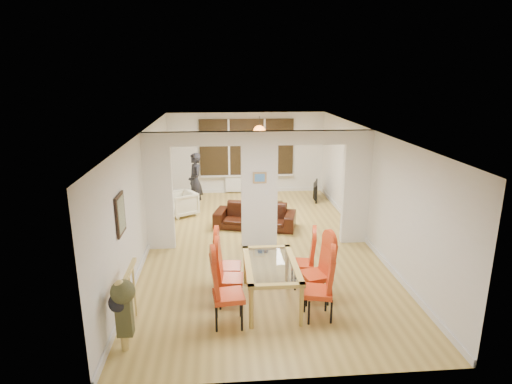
{
  "coord_description": "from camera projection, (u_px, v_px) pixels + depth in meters",
  "views": [
    {
      "loc": [
        -0.83,
        -9.1,
        3.81
      ],
      "look_at": [
        -0.02,
        0.6,
        1.08
      ],
      "focal_mm": 30.0,
      "sensor_mm": 36.0,
      "label": 1
    }
  ],
  "objects": [
    {
      "name": "room_walls",
      "position": [
        259.0,
        190.0,
        9.47
      ],
      "size": [
        5.0,
        9.0,
        2.6
      ],
      "primitive_type": null,
      "color": "silver",
      "rests_on": "floor"
    },
    {
      "name": "shoes",
      "position": [
        263.0,
        250.0,
        9.41
      ],
      "size": [
        0.22,
        0.24,
        0.09
      ],
      "primitive_type": null,
      "color": "black",
      "rests_on": "floor"
    },
    {
      "name": "person",
      "position": [
        195.0,
        182.0,
        12.12
      ],
      "size": [
        0.69,
        0.56,
        1.64
      ],
      "primitive_type": "imported",
      "rotation": [
        0.0,
        0.0,
        -1.25
      ],
      "color": "black",
      "rests_on": "floor"
    },
    {
      "name": "dining_chair_lb",
      "position": [
        230.0,
        275.0,
        7.16
      ],
      "size": [
        0.47,
        0.47,
        1.07
      ],
      "primitive_type": null,
      "rotation": [
        0.0,
        0.0,
        -0.09
      ],
      "color": "red",
      "rests_on": "floor"
    },
    {
      "name": "bottle",
      "position": [
        259.0,
        200.0,
        11.92
      ],
      "size": [
        0.07,
        0.07,
        0.27
      ],
      "primitive_type": "cylinder",
      "color": "#143F19",
      "rests_on": "coffee_table"
    },
    {
      "name": "radiator",
      "position": [
        247.0,
        184.0,
        13.97
      ],
      "size": [
        1.4,
        0.08,
        0.5
      ],
      "primitive_type": "cube",
      "color": "white",
      "rests_on": "floor"
    },
    {
      "name": "bowl",
      "position": [
        257.0,
        203.0,
        12.06
      ],
      "size": [
        0.2,
        0.2,
        0.05
      ],
      "primitive_type": "imported",
      "color": "#372712",
      "rests_on": "coffee_table"
    },
    {
      "name": "bay_window_blinds",
      "position": [
        247.0,
        147.0,
        13.68
      ],
      "size": [
        3.0,
        0.08,
        1.8
      ],
      "primitive_type": "cube",
      "color": "black",
      "rests_on": "room_walls"
    },
    {
      "name": "armchair",
      "position": [
        182.0,
        204.0,
        11.74
      ],
      "size": [
        0.98,
        0.99,
        0.66
      ],
      "primitive_type": "imported",
      "rotation": [
        0.0,
        0.0,
        -1.04
      ],
      "color": "white",
      "rests_on": "floor"
    },
    {
      "name": "dining_chair_ra",
      "position": [
        318.0,
        287.0,
        6.74
      ],
      "size": [
        0.53,
        0.53,
        1.09
      ],
      "primitive_type": null,
      "rotation": [
        0.0,
        0.0,
        -0.23
      ],
      "color": "red",
      "rests_on": "floor"
    },
    {
      "name": "television",
      "position": [
        313.0,
        191.0,
        13.24
      ],
      "size": [
        0.96,
        0.33,
        0.55
      ],
      "primitive_type": "imported",
      "rotation": [
        0.0,
        0.0,
        1.35
      ],
      "color": "black",
      "rests_on": "floor"
    },
    {
      "name": "dining_chair_la",
      "position": [
        228.0,
        291.0,
        6.55
      ],
      "size": [
        0.51,
        0.51,
        1.16
      ],
      "primitive_type": null,
      "rotation": [
        0.0,
        0.0,
        0.11
      ],
      "color": "red",
      "rests_on": "floor"
    },
    {
      "name": "coffee_table",
      "position": [
        265.0,
        208.0,
        12.08
      ],
      "size": [
        1.16,
        0.84,
        0.24
      ],
      "primitive_type": null,
      "rotation": [
        0.0,
        0.0,
        0.33
      ],
      "color": "#372712",
      "rests_on": "floor"
    },
    {
      "name": "sofa",
      "position": [
        255.0,
        216.0,
        10.83
      ],
      "size": [
        2.16,
        1.28,
        0.59
      ],
      "primitive_type": "imported",
      "rotation": [
        0.0,
        0.0,
        -0.25
      ],
      "color": "black",
      "rests_on": "floor"
    },
    {
      "name": "dining_chair_rb",
      "position": [
        316.0,
        271.0,
        7.26
      ],
      "size": [
        0.55,
        0.55,
        1.12
      ],
      "primitive_type": null,
      "rotation": [
        0.0,
        0.0,
        0.25
      ],
      "color": "red",
      "rests_on": "floor"
    },
    {
      "name": "wall_poster",
      "position": [
        120.0,
        214.0,
        6.89
      ],
      "size": [
        0.04,
        0.52,
        0.67
      ],
      "primitive_type": "cube",
      "color": "gray",
      "rests_on": "room_walls"
    },
    {
      "name": "floor",
      "position": [
        259.0,
        244.0,
        9.82
      ],
      "size": [
        5.0,
        9.0,
        0.01
      ],
      "primitive_type": "cube",
      "color": "tan",
      "rests_on": "ground"
    },
    {
      "name": "pillar_photo",
      "position": [
        260.0,
        178.0,
        9.3
      ],
      "size": [
        0.3,
        0.03,
        0.25
      ],
      "primitive_type": "cube",
      "color": "#4C8CD8",
      "rests_on": "divider_wall"
    },
    {
      "name": "pendant_light",
      "position": [
        259.0,
        132.0,
        12.44
      ],
      "size": [
        0.36,
        0.36,
        0.36
      ],
      "primitive_type": "sphere",
      "color": "orange",
      "rests_on": "room_walls"
    },
    {
      "name": "dining_table",
      "position": [
        271.0,
        283.0,
        7.24
      ],
      "size": [
        0.88,
        1.56,
        0.73
      ],
      "primitive_type": null,
      "color": "#BC9A45",
      "rests_on": "floor"
    },
    {
      "name": "divider_wall",
      "position": [
        259.0,
        190.0,
        9.47
      ],
      "size": [
        5.0,
        0.18,
        2.6
      ],
      "primitive_type": "cube",
      "color": "white",
      "rests_on": "floor"
    },
    {
      "name": "dining_chair_rc",
      "position": [
        303.0,
        260.0,
        7.79
      ],
      "size": [
        0.48,
        0.48,
        1.02
      ],
      "primitive_type": null,
      "rotation": [
        0.0,
        0.0,
        -0.21
      ],
      "color": "red",
      "rests_on": "floor"
    },
    {
      "name": "dining_chair_lc",
      "position": [
        229.0,
        263.0,
        7.61
      ],
      "size": [
        0.47,
        0.47,
        1.08
      ],
      "primitive_type": null,
      "rotation": [
        0.0,
        0.0,
        -0.09
      ],
      "color": "red",
      "rests_on": "floor"
    },
    {
      "name": "stair_newel",
      "position": [
        130.0,
        297.0,
        6.42
      ],
      "size": [
        0.4,
        1.2,
        1.1
      ],
      "primitive_type": null,
      "color": "#D6B962",
      "rests_on": "floor"
    }
  ]
}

